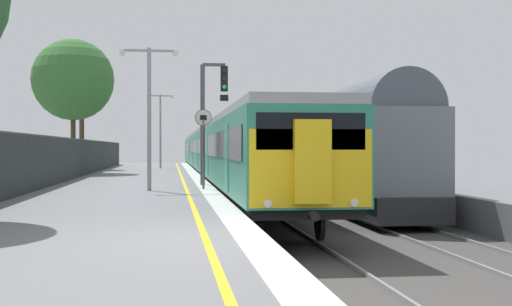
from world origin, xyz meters
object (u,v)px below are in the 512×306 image
(commuter_train_at_platform, at_px, (216,151))
(background_tree_centre, at_px, (81,90))
(speed_limit_sign, at_px, (203,138))
(background_tree_right, at_px, (72,82))
(platform_lamp_mid, at_px, (149,105))
(freight_train_adjacent_track, at_px, (309,145))
(platform_lamp_far, at_px, (160,124))
(signal_gantry, at_px, (210,109))

(commuter_train_at_platform, relative_size, background_tree_centre, 8.56)
(speed_limit_sign, relative_size, background_tree_right, 0.36)
(platform_lamp_mid, bearing_deg, freight_train_adjacent_track, 52.66)
(platform_lamp_far, relative_size, background_tree_centre, 0.75)
(speed_limit_sign, xyz_separation_m, background_tree_right, (-6.82, 16.04, 3.50))
(freight_train_adjacent_track, xyz_separation_m, platform_lamp_far, (-7.73, 15.54, 1.54))
(freight_train_adjacent_track, xyz_separation_m, signal_gantry, (-5.47, -6.98, 1.37))
(freight_train_adjacent_track, height_order, background_tree_right, background_tree_right)
(commuter_train_at_platform, distance_m, platform_lamp_mid, 21.82)
(speed_limit_sign, bearing_deg, commuter_train_at_platform, 84.96)
(commuter_train_at_platform, distance_m, signal_gantry, 18.43)
(commuter_train_at_platform, height_order, signal_gantry, signal_gantry)
(speed_limit_sign, bearing_deg, platform_lamp_mid, -164.41)
(freight_train_adjacent_track, relative_size, background_tree_centre, 4.16)
(commuter_train_at_platform, height_order, speed_limit_sign, commuter_train_at_platform)
(freight_train_adjacent_track, distance_m, speed_limit_sign, 11.25)
(platform_lamp_mid, bearing_deg, background_tree_centre, 102.77)
(commuter_train_at_platform, relative_size, signal_gantry, 12.80)
(signal_gantry, xyz_separation_m, platform_lamp_far, (-2.26, 22.52, 0.17))
(platform_lamp_far, bearing_deg, freight_train_adjacent_track, -63.57)
(platform_lamp_far, distance_m, background_tree_right, 10.57)
(signal_gantry, relative_size, background_tree_right, 0.62)
(commuter_train_at_platform, height_order, platform_lamp_mid, platform_lamp_mid)
(speed_limit_sign, xyz_separation_m, platform_lamp_far, (-1.88, 25.14, 1.38))
(signal_gantry, xyz_separation_m, background_tree_centre, (-7.68, 20.78, 2.43))
(platform_lamp_mid, bearing_deg, background_tree_right, 106.62)
(platform_lamp_mid, xyz_separation_m, platform_lamp_far, (0.00, 25.67, 0.24))
(commuter_train_at_platform, bearing_deg, platform_lamp_far, 131.35)
(commuter_train_at_platform, distance_m, background_tree_centre, 10.36)
(platform_lamp_mid, relative_size, background_tree_right, 0.63)
(signal_gantry, xyz_separation_m, background_tree_right, (-7.20, 13.42, 2.29))
(speed_limit_sign, distance_m, background_tree_centre, 24.79)
(signal_gantry, relative_size, background_tree_centre, 0.67)
(freight_train_adjacent_track, bearing_deg, commuter_train_at_platform, 109.49)
(commuter_train_at_platform, distance_m, platform_lamp_far, 5.95)
(background_tree_centre, bearing_deg, platform_lamp_far, 17.74)
(platform_lamp_mid, distance_m, platform_lamp_far, 25.67)
(freight_train_adjacent_track, distance_m, signal_gantry, 8.97)
(speed_limit_sign, bearing_deg, background_tree_centre, 107.32)
(commuter_train_at_platform, bearing_deg, signal_gantry, -94.58)
(signal_gantry, bearing_deg, background_tree_centre, 110.29)
(commuter_train_at_platform, relative_size, platform_lamp_mid, 12.55)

